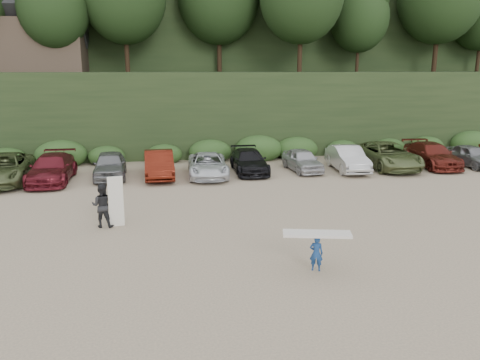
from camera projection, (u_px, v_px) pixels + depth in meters
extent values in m
plane|color=tan|center=(221.00, 230.00, 18.50)|extent=(120.00, 120.00, 0.00)
cube|color=black|center=(187.00, 109.00, 38.90)|extent=(80.00, 14.00, 6.00)
cube|color=black|center=(177.00, 54.00, 55.01)|extent=(90.00, 30.00, 16.00)
ellipsoid|color=black|center=(184.00, 7.00, 37.05)|extent=(66.00, 12.00, 10.00)
cube|color=#2B491E|center=(186.00, 153.00, 32.17)|extent=(46.20, 2.00, 1.20)
cube|color=brown|center=(35.00, 46.00, 37.70)|extent=(8.00, 6.00, 4.00)
imported|color=#505C35|center=(3.00, 169.00, 26.01)|extent=(3.16, 6.04, 1.62)
imported|color=maroon|center=(52.00, 169.00, 26.33)|extent=(2.15, 5.27, 1.53)
imported|color=slate|center=(110.00, 165.00, 27.34)|extent=(2.01, 4.55, 1.52)
imported|color=#5C190D|center=(159.00, 164.00, 27.45)|extent=(1.76, 4.75, 1.55)
imported|color=silver|center=(208.00, 165.00, 27.66)|extent=(2.48, 5.00, 1.36)
imported|color=black|center=(249.00, 161.00, 28.79)|extent=(2.00, 4.81, 1.39)
imported|color=#B0B0B5|center=(302.00, 160.00, 29.17)|extent=(1.94, 4.16, 1.38)
imported|color=#BBBBBB|center=(347.00, 158.00, 29.25)|extent=(1.94, 4.78, 1.54)
imported|color=#5E6C3E|center=(387.00, 155.00, 30.07)|extent=(2.74, 5.90, 1.63)
imported|color=maroon|center=(432.00, 155.00, 30.50)|extent=(2.40, 5.35, 1.52)
imported|color=gray|center=(472.00, 156.00, 30.52)|extent=(1.83, 4.21, 1.41)
imported|color=navy|center=(316.00, 253.00, 14.69)|extent=(0.49, 0.41, 1.16)
cube|color=silver|center=(317.00, 234.00, 14.54)|extent=(2.19, 1.06, 0.08)
imported|color=black|center=(102.00, 205.00, 18.73)|extent=(0.98, 0.83, 1.79)
cube|color=silver|center=(116.00, 202.00, 18.68)|extent=(0.63, 0.39, 2.11)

